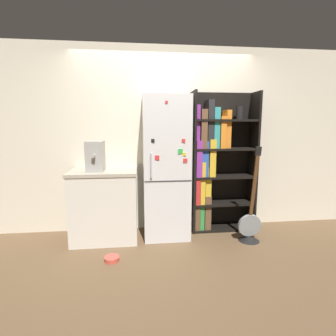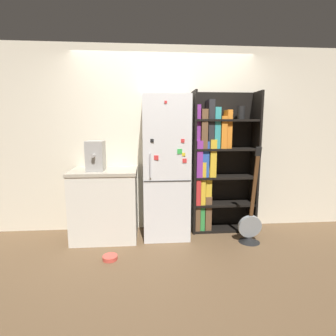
# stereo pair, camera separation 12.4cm
# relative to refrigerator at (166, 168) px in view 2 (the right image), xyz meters

# --- Properties ---
(ground_plane) EXTENTS (16.00, 16.00, 0.00)m
(ground_plane) POSITION_rel_refrigerator_xyz_m (0.00, -0.17, -0.95)
(ground_plane) COLOR brown
(wall_back) EXTENTS (8.00, 0.05, 2.60)m
(wall_back) POSITION_rel_refrigerator_xyz_m (0.00, 0.31, 0.35)
(wall_back) COLOR beige
(wall_back) RESTS_ON ground_plane
(refrigerator) EXTENTS (0.60, 0.59, 1.89)m
(refrigerator) POSITION_rel_refrigerator_xyz_m (0.00, 0.00, 0.00)
(refrigerator) COLOR silver
(refrigerator) RESTS_ON ground_plane
(bookshelf) EXTENTS (0.92, 0.33, 1.97)m
(bookshelf) POSITION_rel_refrigerator_xyz_m (0.70, 0.15, 0.03)
(bookshelf) COLOR black
(bookshelf) RESTS_ON ground_plane
(kitchen_counter) EXTENTS (0.86, 0.63, 0.93)m
(kitchen_counter) POSITION_rel_refrigerator_xyz_m (-0.82, -0.03, -0.48)
(kitchen_counter) COLOR silver
(kitchen_counter) RESTS_ON ground_plane
(espresso_machine) EXTENTS (0.22, 0.33, 0.38)m
(espresso_machine) POSITION_rel_refrigerator_xyz_m (-0.91, -0.08, 0.18)
(espresso_machine) COLOR #A5A39E
(espresso_machine) RESTS_ON kitchen_counter
(guitar) EXTENTS (0.31, 0.29, 1.26)m
(guitar) POSITION_rel_refrigerator_xyz_m (1.07, -0.34, -0.76)
(guitar) COLOR black
(guitar) RESTS_ON ground_plane
(pet_bowl) EXTENTS (0.17, 0.17, 0.05)m
(pet_bowl) POSITION_rel_refrigerator_xyz_m (-0.68, -0.66, -0.92)
(pet_bowl) COLOR #D84C3F
(pet_bowl) RESTS_ON ground_plane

